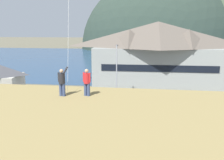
{
  "coord_description": "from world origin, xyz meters",
  "views": [
    {
      "loc": [
        6.06,
        -21.94,
        9.86
      ],
      "look_at": [
        1.7,
        9.0,
        3.16
      ],
      "focal_mm": 37.33,
      "sensor_mm": 36.0,
      "label": 1
    }
  ],
  "objects_px": {
    "storage_shed_waterside": "(129,73)",
    "harbor_lodge": "(157,52)",
    "parked_car_mid_row_center": "(197,101)",
    "wharf_dock": "(117,70)",
    "parked_car_front_row_red": "(28,112)",
    "moored_boat_wharfside": "(104,68)",
    "parked_car_mid_row_near": "(73,118)",
    "parked_car_front_row_silver": "(219,122)",
    "person_kite_flyer": "(62,81)",
    "person_companion": "(87,81)",
    "parked_car_lone_by_shed": "(95,97)",
    "moored_boat_outer_mooring": "(132,69)",
    "parked_car_front_row_end": "(147,104)",
    "parking_light_pole": "(117,68)"
  },
  "relations": [
    {
      "from": "moored_boat_wharfside",
      "to": "parked_car_front_row_red",
      "type": "height_order",
      "value": "moored_boat_wharfside"
    },
    {
      "from": "parked_car_front_row_end",
      "to": "harbor_lodge",
      "type": "bearing_deg",
      "value": 83.5
    },
    {
      "from": "parked_car_mid_row_center",
      "to": "parked_car_front_row_silver",
      "type": "relative_size",
      "value": 1.02
    },
    {
      "from": "person_kite_flyer",
      "to": "moored_boat_outer_mooring",
      "type": "bearing_deg",
      "value": 87.04
    },
    {
      "from": "storage_shed_waterside",
      "to": "parked_car_front_row_red",
      "type": "xyz_separation_m",
      "value": [
        -9.74,
        -19.09,
        -1.18
      ]
    },
    {
      "from": "storage_shed_waterside",
      "to": "harbor_lodge",
      "type": "bearing_deg",
      "value": 12.02
    },
    {
      "from": "moored_boat_wharfside",
      "to": "parked_car_mid_row_center",
      "type": "relative_size",
      "value": 1.31
    },
    {
      "from": "moored_boat_outer_mooring",
      "to": "parking_light_pole",
      "type": "xyz_separation_m",
      "value": [
        -0.9,
        -22.38,
        3.81
      ]
    },
    {
      "from": "storage_shed_waterside",
      "to": "parked_car_front_row_silver",
      "type": "distance_m",
      "value": 21.64
    },
    {
      "from": "moored_boat_wharfside",
      "to": "storage_shed_waterside",
      "type": "bearing_deg",
      "value": -63.22
    },
    {
      "from": "parked_car_mid_row_near",
      "to": "parked_car_lone_by_shed",
      "type": "height_order",
      "value": "same"
    },
    {
      "from": "parked_car_front_row_end",
      "to": "parked_car_front_row_red",
      "type": "xyz_separation_m",
      "value": [
        -12.92,
        -4.66,
        0.0
      ]
    },
    {
      "from": "parking_light_pole",
      "to": "person_kite_flyer",
      "type": "relative_size",
      "value": 4.18
    },
    {
      "from": "moored_boat_outer_mooring",
      "to": "person_kite_flyer",
      "type": "xyz_separation_m",
      "value": [
        -2.13,
        -41.11,
        5.98
      ]
    },
    {
      "from": "parked_car_front_row_end",
      "to": "parked_car_lone_by_shed",
      "type": "xyz_separation_m",
      "value": [
        -6.9,
        2.07,
        0.0
      ]
    },
    {
      "from": "parked_car_front_row_silver",
      "to": "parked_car_front_row_red",
      "type": "xyz_separation_m",
      "value": [
        -19.85,
        0.01,
        0.0
      ]
    },
    {
      "from": "harbor_lodge",
      "to": "parked_car_mid_row_center",
      "type": "xyz_separation_m",
      "value": [
        4.47,
        -13.27,
        -5.0
      ]
    },
    {
      "from": "moored_boat_outer_mooring",
      "to": "parking_light_pole",
      "type": "relative_size",
      "value": 0.99
    },
    {
      "from": "parked_car_front_row_silver",
      "to": "parked_car_mid_row_center",
      "type": "bearing_deg",
      "value": 95.75
    },
    {
      "from": "storage_shed_waterside",
      "to": "parked_car_front_row_silver",
      "type": "height_order",
      "value": "storage_shed_waterside"
    },
    {
      "from": "harbor_lodge",
      "to": "parking_light_pole",
      "type": "height_order",
      "value": "harbor_lodge"
    },
    {
      "from": "parked_car_front_row_red",
      "to": "parking_light_pole",
      "type": "distance_m",
      "value": 13.47
    },
    {
      "from": "parked_car_front_row_red",
      "to": "parked_car_lone_by_shed",
      "type": "relative_size",
      "value": 1.01
    },
    {
      "from": "moored_boat_wharfside",
      "to": "parking_light_pole",
      "type": "xyz_separation_m",
      "value": [
        5.84,
        -23.21,
        3.81
      ]
    },
    {
      "from": "parked_car_mid_row_near",
      "to": "parked_car_front_row_silver",
      "type": "xyz_separation_m",
      "value": [
        14.46,
        1.04,
        0.0
      ]
    },
    {
      "from": "moored_boat_wharfside",
      "to": "moored_boat_outer_mooring",
      "type": "xyz_separation_m",
      "value": [
        6.74,
        -0.83,
        0.0
      ]
    },
    {
      "from": "person_kite_flyer",
      "to": "person_companion",
      "type": "height_order",
      "value": "person_kite_flyer"
    },
    {
      "from": "storage_shed_waterside",
      "to": "person_companion",
      "type": "height_order",
      "value": "person_companion"
    },
    {
      "from": "person_kite_flyer",
      "to": "storage_shed_waterside",
      "type": "bearing_deg",
      "value": 85.05
    },
    {
      "from": "parked_car_mid_row_center",
      "to": "person_kite_flyer",
      "type": "relative_size",
      "value": 2.3
    },
    {
      "from": "parked_car_mid_row_near",
      "to": "person_companion",
      "type": "height_order",
      "value": "person_companion"
    },
    {
      "from": "parked_car_mid_row_center",
      "to": "wharf_dock",
      "type": "bearing_deg",
      "value": 116.53
    },
    {
      "from": "parked_car_lone_by_shed",
      "to": "person_kite_flyer",
      "type": "height_order",
      "value": "person_kite_flyer"
    },
    {
      "from": "parked_car_mid_row_near",
      "to": "parked_car_front_row_red",
      "type": "bearing_deg",
      "value": 168.97
    },
    {
      "from": "moored_boat_outer_mooring",
      "to": "parked_car_front_row_silver",
      "type": "relative_size",
      "value": 1.82
    },
    {
      "from": "moored_boat_wharfside",
      "to": "parked_car_mid_row_near",
      "type": "xyz_separation_m",
      "value": [
        2.68,
        -34.08,
        0.34
      ]
    },
    {
      "from": "parked_car_lone_by_shed",
      "to": "person_companion",
      "type": "bearing_deg",
      "value": -79.52
    },
    {
      "from": "moored_boat_wharfside",
      "to": "parking_light_pole",
      "type": "relative_size",
      "value": 0.72
    },
    {
      "from": "parked_car_front_row_red",
      "to": "parking_light_pole",
      "type": "height_order",
      "value": "parking_light_pole"
    },
    {
      "from": "wharf_dock",
      "to": "person_kite_flyer",
      "type": "xyz_separation_m",
      "value": [
        1.41,
        -42.32,
        6.35
      ]
    },
    {
      "from": "harbor_lodge",
      "to": "parked_car_front_row_red",
      "type": "xyz_separation_m",
      "value": [
        -14.68,
        -20.15,
        -5.0
      ]
    },
    {
      "from": "parking_light_pole",
      "to": "parked_car_lone_by_shed",
      "type": "bearing_deg",
      "value": -129.2
    },
    {
      "from": "parked_car_mid_row_center",
      "to": "parked_car_mid_row_near",
      "type": "relative_size",
      "value": 0.99
    },
    {
      "from": "harbor_lodge",
      "to": "parked_car_lone_by_shed",
      "type": "distance_m",
      "value": 16.73
    },
    {
      "from": "wharf_dock",
      "to": "parked_car_front_row_end",
      "type": "distance_m",
      "value": 29.6
    },
    {
      "from": "storage_shed_waterside",
      "to": "parked_car_front_row_end",
      "type": "distance_m",
      "value": 14.83
    },
    {
      "from": "person_companion",
      "to": "parked_car_front_row_red",
      "type": "bearing_deg",
      "value": 135.72
    },
    {
      "from": "parked_car_front_row_end",
      "to": "person_companion",
      "type": "relative_size",
      "value": 2.48
    },
    {
      "from": "person_kite_flyer",
      "to": "parked_car_front_row_silver",
      "type": "bearing_deg",
      "value": 35.38
    },
    {
      "from": "parked_car_mid_row_center",
      "to": "parked_car_lone_by_shed",
      "type": "bearing_deg",
      "value": -179.35
    }
  ]
}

